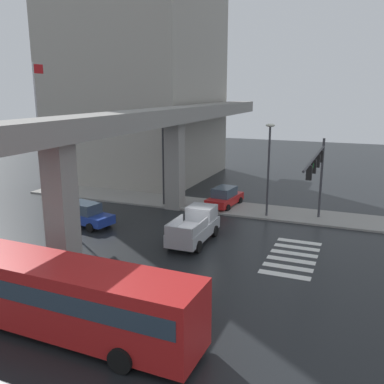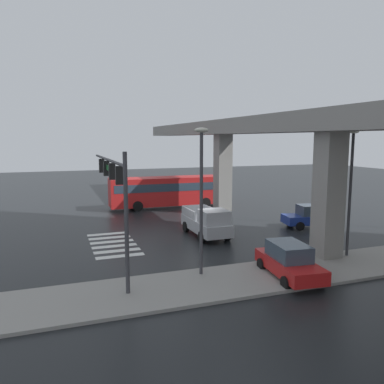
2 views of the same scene
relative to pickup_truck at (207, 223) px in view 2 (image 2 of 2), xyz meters
The scene contains 11 objects.
ground_plane 1.15m from the pickup_truck, 131.14° to the right, with size 120.00×120.00×0.00m, color black.
crosswalk_stripes 6.47m from the pickup_truck, 93.46° to the right, with size 6.05×2.80×0.01m.
elevated_overpass 7.67m from the pickup_truck, 94.89° to the left, with size 55.20×2.48×8.32m.
sidewalk_east 8.41m from the pickup_truck, 10.74° to the left, with size 4.00×36.00×0.15m, color gray.
pickup_truck is the anchor object (origin of this frame).
city_bus 12.08m from the pickup_truck, behind, with size 2.99×10.86×2.99m.
sedan_blue 8.66m from the pickup_truck, 90.20° to the left, with size 2.53×4.55×1.72m.
sedan_red 8.65m from the pickup_truck, ahead, with size 4.47×2.31×1.72m.
traffic_signal_mast 9.08m from the pickup_truck, 57.32° to the right, with size 10.89×0.32×6.20m.
street_lamp_near_corner 8.48m from the pickup_truck, 24.38° to the right, with size 0.44×0.70×7.24m.
street_lamp_mid_block 9.72m from the pickup_truck, 39.16° to the left, with size 0.44×0.70×7.24m.
Camera 2 is at (24.21, -9.27, 6.72)m, focal length 35.79 mm.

